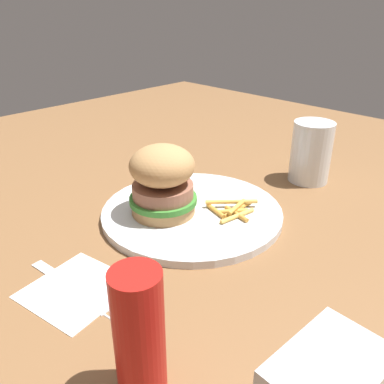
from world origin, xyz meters
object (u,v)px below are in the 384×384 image
at_px(plate, 192,212).
at_px(fork, 78,288).
at_px(fries_pile, 233,209).
at_px(sandwich, 163,180).
at_px(drink_glass, 311,155).
at_px(napkin, 77,289).
at_px(ketchup_bottle, 139,335).

xyz_separation_m(plate, fork, (0.23, 0.03, -0.00)).
relative_size(fries_pile, fork, 0.50).
bearing_deg(sandwich, drink_glass, 163.57).
bearing_deg(sandwich, plate, 147.23).
relative_size(plate, napkin, 2.61).
bearing_deg(napkin, sandwich, -164.14).
distance_m(drink_glass, ketchup_bottle, 0.53).
bearing_deg(ketchup_bottle, plate, -143.47).
xyz_separation_m(sandwich, drink_glass, (-0.29, 0.09, -0.02)).
xyz_separation_m(napkin, drink_glass, (-0.48, 0.03, 0.05)).
bearing_deg(fork, fries_pile, 174.82).
distance_m(sandwich, napkin, 0.21).
height_order(napkin, drink_glass, drink_glass).
distance_m(fries_pile, fork, 0.27).
height_order(fries_pile, napkin, fries_pile).
relative_size(sandwich, ketchup_bottle, 0.86).
bearing_deg(sandwich, napkin, 15.86).
bearing_deg(sandwich, ketchup_bottle, 44.55).
xyz_separation_m(plate, fries_pile, (-0.04, 0.05, 0.01)).
height_order(sandwich, fries_pile, sandwich).
height_order(fries_pile, ketchup_bottle, ketchup_bottle).
xyz_separation_m(napkin, fork, (-0.00, 0.00, 0.00)).
xyz_separation_m(fries_pile, fork, (0.26, -0.02, -0.01)).
relative_size(fries_pile, napkin, 0.78).
bearing_deg(ketchup_bottle, napkin, -100.67).
bearing_deg(fries_pile, plate, -55.98).
bearing_deg(plate, drink_glass, 166.41).
relative_size(napkin, ketchup_bottle, 0.86).
relative_size(fries_pile, drink_glass, 0.75).
bearing_deg(napkin, drink_glass, 176.13).
relative_size(sandwich, fork, 0.63).
height_order(plate, ketchup_bottle, ketchup_bottle).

